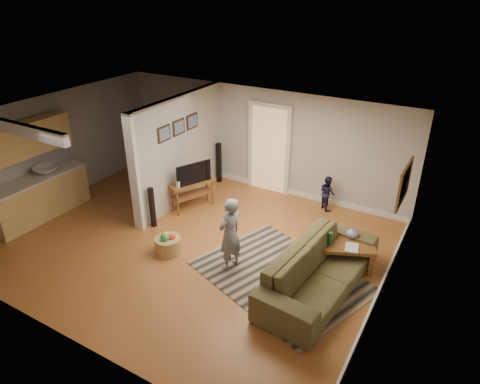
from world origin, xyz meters
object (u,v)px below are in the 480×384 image
at_px(coffee_table, 338,245).
at_px(child, 230,267).
at_px(toy_basket, 168,244).
at_px(sofa, 318,289).
at_px(speaker_right, 219,163).
at_px(toddler, 326,208).
at_px(tv_console, 192,185).
at_px(speaker_left, 152,207).

height_order(coffee_table, child, coffee_table).
xyz_separation_m(coffee_table, toy_basket, (-2.92, -1.30, -0.21)).
bearing_deg(sofa, speaker_right, 58.77).
height_order(speaker_right, child, speaker_right).
bearing_deg(toy_basket, sofa, 8.14).
bearing_deg(coffee_table, toddler, 114.95).
distance_m(toy_basket, child, 1.30).
bearing_deg(child, tv_console, -117.22).
relative_size(child, toddler, 1.76).
relative_size(speaker_right, toy_basket, 2.11).
relative_size(speaker_left, toddler, 1.13).
xyz_separation_m(speaker_left, speaker_right, (0.00, 2.60, 0.07)).
bearing_deg(speaker_right, coffee_table, -24.66).
xyz_separation_m(toy_basket, child, (1.27, 0.21, -0.19)).
relative_size(tv_console, toy_basket, 2.22).
bearing_deg(toddler, child, 116.37).
height_order(tv_console, toy_basket, tv_console).
bearing_deg(tv_console, speaker_right, 124.18).
relative_size(speaker_right, toddler, 1.32).
distance_m(coffee_table, speaker_right, 4.27).
bearing_deg(sofa, tv_console, 75.20).
xyz_separation_m(tv_console, speaker_right, (-0.26, 1.52, -0.07)).
distance_m(coffee_table, speaker_left, 3.87).
relative_size(toy_basket, toddler, 0.62).
relative_size(coffee_table, tv_console, 1.33).
bearing_deg(toddler, toy_basket, 98.22).
bearing_deg(sofa, coffee_table, 4.01).
distance_m(tv_console, toddler, 3.12).
xyz_separation_m(speaker_left, child, (2.17, -0.42, -0.46)).
bearing_deg(sofa, child, 102.63).
relative_size(coffee_table, child, 1.05).
height_order(sofa, child, child).
distance_m(sofa, child, 1.64).
distance_m(speaker_left, toddler, 3.93).
bearing_deg(speaker_left, toddler, 40.70).
bearing_deg(child, coffee_table, 134.55).
distance_m(child, toddler, 3.11).
height_order(sofa, speaker_right, speaker_right).
height_order(child, toddler, child).
bearing_deg(speaker_right, toddler, 2.17).
height_order(speaker_left, toy_basket, speaker_left).
relative_size(coffee_table, speaker_right, 1.40).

